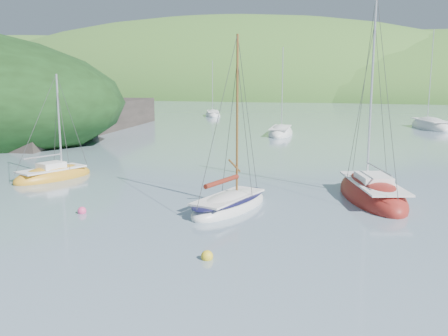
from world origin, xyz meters
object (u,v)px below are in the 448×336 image
(daysailer_white, at_px, (230,205))
(distant_sloop_b, at_px, (431,127))
(sloop_red, at_px, (372,195))
(distant_sloop_a, at_px, (280,133))
(distant_sloop_c, at_px, (213,115))
(sailboat_yellow, at_px, (53,176))

(daysailer_white, distance_m, distant_sloop_b, 48.30)
(sloop_red, bearing_deg, daysailer_white, -166.54)
(daysailer_white, height_order, distant_sloop_b, distant_sloop_b)
(distant_sloop_a, bearing_deg, sloop_red, -74.59)
(sloop_red, relative_size, distant_sloop_c, 1.18)
(sloop_red, distance_m, distant_sloop_a, 31.02)
(distant_sloop_a, height_order, distant_sloop_b, distant_sloop_b)
(distant_sloop_a, bearing_deg, distant_sloop_c, 119.18)
(sailboat_yellow, relative_size, distant_sloop_b, 0.54)
(sailboat_yellow, distance_m, distant_sloop_a, 31.02)
(daysailer_white, relative_size, distant_sloop_a, 0.86)
(sloop_red, height_order, distant_sloop_b, distant_sloop_b)
(distant_sloop_a, bearing_deg, daysailer_white, -88.20)
(distant_sloop_a, relative_size, distant_sloop_b, 0.79)
(daysailer_white, distance_m, distant_sloop_a, 33.61)
(sailboat_yellow, relative_size, distant_sloop_c, 0.73)
(daysailer_white, bearing_deg, distant_sloop_a, 111.10)
(daysailer_white, height_order, distant_sloop_c, distant_sloop_c)
(distant_sloop_c, bearing_deg, daysailer_white, -92.34)
(daysailer_white, height_order, sailboat_yellow, daysailer_white)
(daysailer_white, xyz_separation_m, sloop_red, (6.63, 4.61, 0.01))
(distant_sloop_b, bearing_deg, distant_sloop_a, -160.35)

